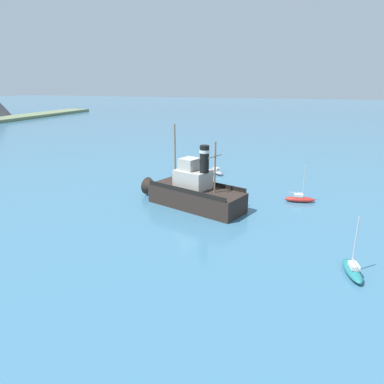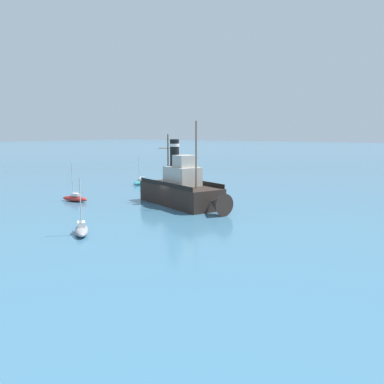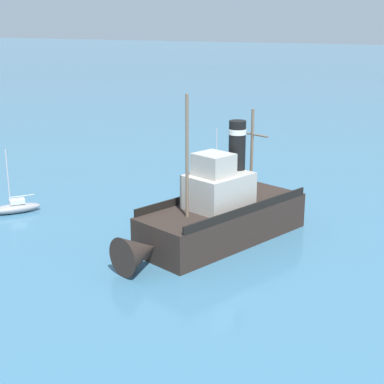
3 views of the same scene
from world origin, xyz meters
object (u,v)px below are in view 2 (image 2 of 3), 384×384
Objects in this scene: old_tugboat at (183,190)px; sailboat_red at (75,198)px; sailboat_grey at (82,229)px; sailboat_teal at (140,182)px.

sailboat_red is at bearing -66.51° from old_tugboat.
sailboat_red is 17.29m from sailboat_grey.
sailboat_grey is 32.81m from sailboat_teal.
sailboat_grey is 1.00× the size of sailboat_teal.
sailboat_red is 17.45m from sailboat_teal.
sailboat_teal is (-11.37, -17.04, -1.40)m from old_tugboat.
sailboat_teal is (-16.92, -4.28, 0.00)m from sailboat_red.
sailboat_red is (5.55, -12.76, -1.40)m from old_tugboat.
old_tugboat is 3.00× the size of sailboat_red.
sailboat_teal is (-27.42, -18.01, 0.00)m from sailboat_grey.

